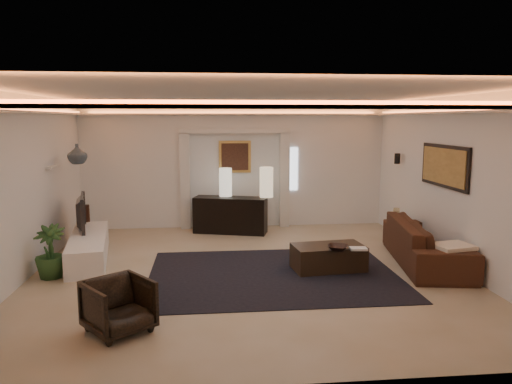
{
  "coord_description": "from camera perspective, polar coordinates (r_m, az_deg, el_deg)",
  "views": [
    {
      "loc": [
        -0.65,
        -7.77,
        2.51
      ],
      "look_at": [
        0.2,
        0.6,
        1.25
      ],
      "focal_mm": 34.18,
      "sensor_mm": 36.0,
      "label": 1
    }
  ],
  "objects": [
    {
      "name": "floor",
      "position": [
        8.19,
        -0.98,
        -9.33
      ],
      "size": [
        7.0,
        7.0,
        0.0
      ],
      "primitive_type": "plane",
      "color": "#9C8C68",
      "rests_on": "ground"
    },
    {
      "name": "ceiling",
      "position": [
        7.8,
        -1.04,
        11.38
      ],
      "size": [
        7.0,
        7.0,
        0.0
      ],
      "primitive_type": "plane",
      "rotation": [
        3.14,
        0.0,
        0.0
      ],
      "color": "white",
      "rests_on": "ground"
    },
    {
      "name": "wall_back",
      "position": [
        11.33,
        -2.49,
        3.15
      ],
      "size": [
        7.0,
        0.0,
        7.0
      ],
      "primitive_type": "plane",
      "rotation": [
        1.57,
        0.0,
        0.0
      ],
      "color": "white",
      "rests_on": "ground"
    },
    {
      "name": "wall_front",
      "position": [
        4.44,
        2.79,
        -5.3
      ],
      "size": [
        7.0,
        0.0,
        7.0
      ],
      "primitive_type": "plane",
      "rotation": [
        -1.57,
        0.0,
        0.0
      ],
      "color": "white",
      "rests_on": "ground"
    },
    {
      "name": "wall_left",
      "position": [
        8.34,
        -25.73,
        0.37
      ],
      "size": [
        0.0,
        7.0,
        7.0
      ],
      "primitive_type": "plane",
      "rotation": [
        1.57,
        0.0,
        1.57
      ],
      "color": "white",
      "rests_on": "ground"
    },
    {
      "name": "wall_right",
      "position": [
        8.87,
        22.15,
        1.03
      ],
      "size": [
        0.0,
        7.0,
        7.0
      ],
      "primitive_type": "plane",
      "rotation": [
        1.57,
        0.0,
        -1.57
      ],
      "color": "white",
      "rests_on": "ground"
    },
    {
      "name": "cove_soffit",
      "position": [
        7.79,
        -1.03,
        9.33
      ],
      "size": [
        7.0,
        7.0,
        0.04
      ],
      "primitive_type": "cube",
      "color": "silver",
      "rests_on": "ceiling"
    },
    {
      "name": "daylight_slit",
      "position": [
        11.48,
        4.27,
        2.7
      ],
      "size": [
        0.25,
        0.03,
        1.0
      ],
      "primitive_type": "cube",
      "color": "white",
      "rests_on": "wall_back"
    },
    {
      "name": "area_rug",
      "position": [
        8.04,
        2.02,
        -9.63
      ],
      "size": [
        4.0,
        3.0,
        0.01
      ],
      "primitive_type": "cube",
      "color": "black",
      "rests_on": "ground"
    },
    {
      "name": "pilaster_left",
      "position": [
        11.27,
        -8.3,
        1.25
      ],
      "size": [
        0.22,
        0.2,
        2.2
      ],
      "primitive_type": "cube",
      "color": "silver",
      "rests_on": "ground"
    },
    {
      "name": "pilaster_right",
      "position": [
        11.4,
        3.33,
        1.4
      ],
      "size": [
        0.22,
        0.2,
        2.2
      ],
      "primitive_type": "cube",
      "color": "silver",
      "rests_on": "ground"
    },
    {
      "name": "alcove_header",
      "position": [
        11.19,
        -2.49,
        7.19
      ],
      "size": [
        2.52,
        0.2,
        0.12
      ],
      "primitive_type": "cube",
      "color": "silver",
      "rests_on": "wall_back"
    },
    {
      "name": "painting_frame",
      "position": [
        11.29,
        -2.49,
        4.15
      ],
      "size": [
        0.74,
        0.04,
        0.74
      ],
      "primitive_type": "cube",
      "color": "tan",
      "rests_on": "wall_back"
    },
    {
      "name": "painting_canvas",
      "position": [
        11.26,
        -2.48,
        4.14
      ],
      "size": [
        0.62,
        0.02,
        0.62
      ],
      "primitive_type": "cube",
      "color": "#4C2D1E",
      "rests_on": "wall_back"
    },
    {
      "name": "art_panel_frame",
      "position": [
        9.09,
        21.2,
        2.84
      ],
      "size": [
        0.04,
        1.64,
        0.74
      ],
      "primitive_type": "cube",
      "color": "black",
      "rests_on": "wall_right"
    },
    {
      "name": "art_panel_gold",
      "position": [
        9.08,
        21.06,
        2.84
      ],
      "size": [
        0.02,
        1.5,
        0.62
      ],
      "primitive_type": "cube",
      "color": "tan",
      "rests_on": "wall_right"
    },
    {
      "name": "wall_sconce",
      "position": [
        10.78,
        16.2,
        3.77
      ],
      "size": [
        0.12,
        0.12,
        0.22
      ],
      "primitive_type": "cylinder",
      "color": "black",
      "rests_on": "wall_right"
    },
    {
      "name": "wall_niche",
      "position": [
        9.62,
        -22.66,
        2.74
      ],
      "size": [
        0.1,
        0.55,
        0.04
      ],
      "primitive_type": "cube",
      "color": "silver",
      "rests_on": "wall_left"
    },
    {
      "name": "console",
      "position": [
        10.84,
        -3.01,
        -2.71
      ],
      "size": [
        1.67,
        0.92,
        0.8
      ],
      "primitive_type": "cube",
      "rotation": [
        0.0,
        0.0,
        -0.28
      ],
      "color": "black",
      "rests_on": "ground"
    },
    {
      "name": "lamp_left",
      "position": [
        10.91,
        -3.59,
        1.03
      ],
      "size": [
        0.29,
        0.29,
        0.63
      ],
      "primitive_type": "cylinder",
      "rotation": [
        0.0,
        0.0,
        -0.03
      ],
      "color": "beige",
      "rests_on": "console"
    },
    {
      "name": "lamp_right",
      "position": [
        10.76,
        1.22,
        0.94
      ],
      "size": [
        0.3,
        0.3,
        0.67
      ],
      "primitive_type": "cylinder",
      "rotation": [
        0.0,
        0.0,
        0.02
      ],
      "color": "beige",
      "rests_on": "console"
    },
    {
      "name": "media_ledge",
      "position": [
        9.3,
        -18.98,
        -6.17
      ],
      "size": [
        1.0,
        2.5,
        0.46
      ],
      "primitive_type": "cube",
      "rotation": [
        0.0,
        0.0,
        0.16
      ],
      "color": "white",
      "rests_on": "ground"
    },
    {
      "name": "tv",
      "position": [
        9.72,
        -20.24,
        -2.3
      ],
      "size": [
        1.13,
        0.39,
        0.65
      ],
      "primitive_type": "imported",
      "rotation": [
        0.0,
        0.0,
        1.79
      ],
      "color": "black",
      "rests_on": "media_ledge"
    },
    {
      "name": "figurine",
      "position": [
        10.42,
        -19.24,
        -2.29
      ],
      "size": [
        0.16,
        0.16,
        0.35
      ],
      "primitive_type": "cylinder",
      "rotation": [
        0.0,
        0.0,
        0.36
      ],
      "color": "black",
      "rests_on": "media_ledge"
    },
    {
      "name": "ginger_jar",
      "position": [
        9.82,
        -20.19,
        4.2
      ],
      "size": [
        0.46,
        0.46,
        0.38
      ],
      "primitive_type": "imported",
      "rotation": [
        0.0,
        0.0,
        0.34
      ],
      "color": "#4B5B70",
      "rests_on": "wall_niche"
    },
    {
      "name": "plant",
      "position": [
        8.45,
        -22.96,
        -6.44
      ],
      "size": [
        0.5,
        0.5,
        0.85
      ],
      "primitive_type": "imported",
      "rotation": [
        0.0,
        0.0,
        -0.05
      ],
      "color": "#295023",
      "rests_on": "ground"
    },
    {
      "name": "sofa",
      "position": [
        9.05,
        19.31,
        -5.62
      ],
      "size": [
        2.69,
        1.41,
        0.75
      ],
      "primitive_type": "imported",
      "rotation": [
        0.0,
        0.0,
        1.41
      ],
      "color": "#592E21",
      "rests_on": "ground"
    },
    {
      "name": "throw_blanket",
      "position": [
        8.22,
        22.07,
        -5.92
      ],
      "size": [
        0.65,
        0.57,
        0.06
      ],
      "primitive_type": "cube",
      "rotation": [
        0.0,
        0.0,
        0.2
      ],
      "color": "#FFEBC6",
      "rests_on": "sofa"
    },
    {
      "name": "throw_pillow",
      "position": [
        10.03,
        16.07,
        -3.08
      ],
      "size": [
        0.26,
        0.41,
        0.39
      ],
      "primitive_type": "cube",
      "rotation": [
        0.0,
        0.0,
        -0.39
      ],
      "color": "tan",
      "rests_on": "sofa"
    },
    {
      "name": "coffee_table",
      "position": [
        8.33,
        8.45,
        -7.63
      ],
      "size": [
        1.23,
        0.76,
        0.44
      ],
      "primitive_type": "cube",
      "rotation": [
        0.0,
        0.0,
        0.11
      ],
      "color": "black",
      "rests_on": "ground"
    },
    {
      "name": "bowl",
      "position": [
        7.99,
        9.57,
        -6.54
      ],
      "size": [
        0.44,
        0.44,
        0.08
      ],
      "primitive_type": "imported",
      "rotation": [
        0.0,
        0.0,
        -0.39
      ],
      "color": "black",
      "rests_on": "coffee_table"
    },
    {
      "name": "magazine",
      "position": [
        8.09,
        11.89,
        -6.6
      ],
      "size": [
        0.29,
        0.22,
        0.03
      ],
      "primitive_type": "cube",
      "rotation": [
        0.0,
        0.0,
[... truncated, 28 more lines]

